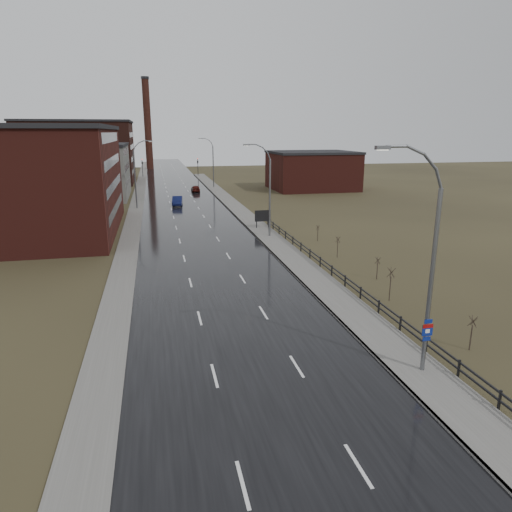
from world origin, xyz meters
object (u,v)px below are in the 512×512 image
billboard (263,216)px  car_near (177,201)px  streetlight_main (427,266)px  car_far (196,189)px

billboard → car_near: (-10.15, 23.11, -0.93)m
streetlight_main → car_far: streetlight_main is taller
billboard → car_near: bearing=113.7°
billboard → car_far: size_ratio=0.61×
billboard → streetlight_main: bearing=-90.9°
car_near → car_far: car_near is taller
streetlight_main → car_near: (-9.52, 62.07, -5.26)m
streetlight_main → billboard: size_ratio=4.73×
streetlight_main → car_near: streetlight_main is taller
streetlight_main → car_far: 80.71m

